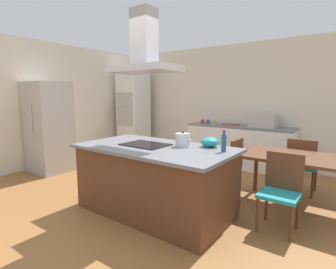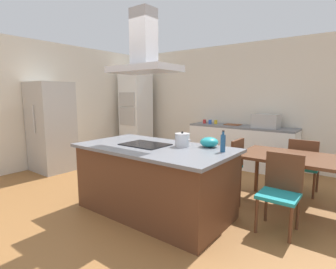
# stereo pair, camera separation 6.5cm
# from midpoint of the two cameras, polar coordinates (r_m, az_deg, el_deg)

# --- Properties ---
(ground) EXTENTS (16.00, 16.00, 0.00)m
(ground) POSITION_cam_midpoint_polar(r_m,az_deg,el_deg) (4.85, 8.16, -10.23)
(ground) COLOR #936033
(wall_back) EXTENTS (7.20, 0.10, 2.70)m
(wall_back) POSITION_cam_midpoint_polar(r_m,az_deg,el_deg) (6.20, 16.12, 6.34)
(wall_back) COLOR beige
(wall_back) RESTS_ON ground
(wall_left) EXTENTS (0.10, 8.80, 2.70)m
(wall_left) POSITION_cam_midpoint_polar(r_m,az_deg,el_deg) (6.63, -21.36, 6.22)
(wall_left) COLOR beige
(wall_left) RESTS_ON ground
(kitchen_island) EXTENTS (2.07, 1.12, 0.90)m
(kitchen_island) POSITION_cam_midpoint_polar(r_m,az_deg,el_deg) (3.52, -3.44, -9.75)
(kitchen_island) COLOR #59331E
(kitchen_island) RESTS_ON ground
(cooktop) EXTENTS (0.60, 0.44, 0.01)m
(cooktop) POSITION_cam_midpoint_polar(r_m,az_deg,el_deg) (3.51, -5.49, -2.19)
(cooktop) COLOR black
(cooktop) RESTS_ON kitchen_island
(tea_kettle) EXTENTS (0.24, 0.19, 0.20)m
(tea_kettle) POSITION_cam_midpoint_polar(r_m,az_deg,el_deg) (3.39, 2.71, -1.17)
(tea_kettle) COLOR silver
(tea_kettle) RESTS_ON kitchen_island
(olive_oil_bottle) EXTENTS (0.06, 0.06, 0.26)m
(olive_oil_bottle) POSITION_cam_midpoint_polar(r_m,az_deg,el_deg) (3.12, 11.53, -1.77)
(olive_oil_bottle) COLOR navy
(olive_oil_bottle) RESTS_ON kitchen_island
(mixing_bowl) EXTENTS (0.23, 0.23, 0.13)m
(mixing_bowl) POSITION_cam_midpoint_polar(r_m,az_deg,el_deg) (3.39, 8.56, -1.63)
(mixing_bowl) COLOR teal
(mixing_bowl) RESTS_ON kitchen_island
(back_counter) EXTENTS (2.26, 0.62, 0.90)m
(back_counter) POSITION_cam_midpoint_polar(r_m,az_deg,el_deg) (5.94, 14.92, -2.45)
(back_counter) COLOR white
(back_counter) RESTS_ON ground
(countertop_microwave) EXTENTS (0.50, 0.38, 0.28)m
(countertop_microwave) POSITION_cam_midpoint_polar(r_m,az_deg,el_deg) (5.70, 19.94, 2.86)
(countertop_microwave) COLOR #B2AFAA
(countertop_microwave) RESTS_ON back_counter
(coffee_mug_red) EXTENTS (0.08, 0.08, 0.09)m
(coffee_mug_red) POSITION_cam_midpoint_polar(r_m,az_deg,el_deg) (6.22, 7.28, 2.87)
(coffee_mug_red) COLOR red
(coffee_mug_red) RESTS_ON back_counter
(coffee_mug_blue) EXTENTS (0.08, 0.08, 0.09)m
(coffee_mug_blue) POSITION_cam_midpoint_polar(r_m,az_deg,el_deg) (6.16, 8.47, 2.80)
(coffee_mug_blue) COLOR #2D56B2
(coffee_mug_blue) RESTS_ON back_counter
(coffee_mug_yellow) EXTENTS (0.08, 0.08, 0.09)m
(coffee_mug_yellow) POSITION_cam_midpoint_polar(r_m,az_deg,el_deg) (6.15, 9.70, 2.75)
(coffee_mug_yellow) COLOR gold
(coffee_mug_yellow) RESTS_ON back_counter
(cutting_board) EXTENTS (0.34, 0.24, 0.02)m
(cutting_board) POSITION_cam_midpoint_polar(r_m,az_deg,el_deg) (6.00, 13.25, 2.16)
(cutting_board) COLOR brown
(cutting_board) RESTS_ON back_counter
(wall_oven_stack) EXTENTS (0.70, 0.66, 2.20)m
(wall_oven_stack) POSITION_cam_midpoint_polar(r_m,az_deg,el_deg) (7.26, -7.83, 4.92)
(wall_oven_stack) COLOR white
(wall_oven_stack) RESTS_ON ground
(refrigerator) EXTENTS (0.80, 0.73, 1.82)m
(refrigerator) POSITION_cam_midpoint_polar(r_m,az_deg,el_deg) (5.87, -24.87, 1.46)
(refrigerator) COLOR #B2AFAA
(refrigerator) RESTS_ON ground
(dining_table) EXTENTS (1.40, 0.90, 0.75)m
(dining_table) POSITION_cam_midpoint_polar(r_m,az_deg,el_deg) (3.94, 25.41, -5.35)
(dining_table) COLOR #59331E
(dining_table) RESTS_ON ground
(chair_facing_island) EXTENTS (0.42, 0.42, 0.89)m
(chair_facing_island) POSITION_cam_midpoint_polar(r_m,az_deg,el_deg) (3.35, 23.03, -10.39)
(chair_facing_island) COLOR teal
(chair_facing_island) RESTS_ON ground
(chair_at_left_end) EXTENTS (0.42, 0.42, 0.89)m
(chair_at_left_end) POSITION_cam_midpoint_polar(r_m,az_deg,el_deg) (4.23, 12.97, -6.01)
(chair_at_left_end) COLOR teal
(chair_at_left_end) RESTS_ON ground
(chair_facing_back_wall) EXTENTS (0.42, 0.42, 0.89)m
(chair_facing_back_wall) POSITION_cam_midpoint_polar(r_m,az_deg,el_deg) (4.62, 26.87, -5.52)
(chair_facing_back_wall) COLOR teal
(chair_facing_back_wall) RESTS_ON ground
(range_hood) EXTENTS (0.90, 0.55, 0.78)m
(range_hood) POSITION_cam_midpoint_polar(r_m,az_deg,el_deg) (3.49, -5.78, 17.50)
(range_hood) COLOR #ADADB2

